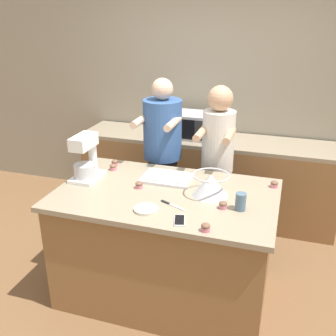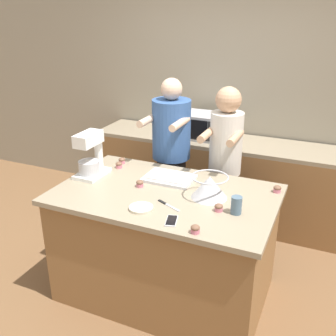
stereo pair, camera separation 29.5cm
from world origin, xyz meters
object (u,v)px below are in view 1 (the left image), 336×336
(person_left, at_px, (163,161))
(cupcake_4, at_px, (223,205))
(small_plate, at_px, (146,209))
(cupcake_3, at_px, (274,184))
(knife, at_px, (171,205))
(cupcake_5, at_px, (139,185))
(cupcake_2, at_px, (206,227))
(person_right, at_px, (217,167))
(microwave_oven, at_px, (188,125))
(cupcake_0, at_px, (115,163))
(cupcake_1, at_px, (113,167))
(baking_tray, at_px, (167,178))
(stand_mixer, at_px, (86,160))
(drinking_glass, at_px, (241,202))
(mixing_bowl, at_px, (211,184))
(cell_phone, at_px, (179,220))

(person_left, relative_size, cupcake_4, 28.16)
(small_plate, height_order, cupcake_3, cupcake_3)
(knife, xyz_separation_m, cupcake_5, (-0.32, 0.20, 0.02))
(small_plate, distance_m, cupcake_2, 0.47)
(person_right, xyz_separation_m, cupcake_3, (0.53, -0.41, 0.08))
(microwave_oven, relative_size, cupcake_0, 7.86)
(cupcake_1, distance_m, cupcake_4, 1.11)
(person_right, relative_size, cupcake_2, 27.55)
(baking_tray, bearing_deg, small_plate, -87.31)
(stand_mixer, xyz_separation_m, drinking_glass, (1.27, -0.15, -0.10))
(cupcake_0, relative_size, cupcake_5, 1.00)
(mixing_bowl, distance_m, cupcake_3, 0.54)
(person_left, xyz_separation_m, small_plate, (0.24, -1.07, 0.07))
(person_right, height_order, cupcake_5, person_right)
(person_right, bearing_deg, baking_tray, -120.79)
(person_right, relative_size, cell_phone, 10.28)
(cupcake_0, relative_size, cupcake_1, 1.00)
(cupcake_3, bearing_deg, mixing_bowl, -146.85)
(baking_tray, xyz_separation_m, cupcake_4, (0.53, -0.35, 0.01))
(stand_mixer, distance_m, baking_tray, 0.67)
(stand_mixer, bearing_deg, knife, -16.40)
(person_left, height_order, cupcake_4, person_left)
(cupcake_3, height_order, cupcake_4, same)
(mixing_bowl, xyz_separation_m, cupcake_3, (0.45, 0.29, -0.06))
(knife, xyz_separation_m, cupcake_0, (-0.70, 0.57, 0.02))
(cell_phone, bearing_deg, knife, 120.92)
(small_plate, bearing_deg, cupcake_2, -17.27)
(baking_tray, height_order, cupcake_3, cupcake_3)
(person_left, height_order, mixing_bowl, person_left)
(mixing_bowl, distance_m, baking_tray, 0.44)
(cupcake_3, bearing_deg, cupcake_4, -124.26)
(cupcake_2, xyz_separation_m, cupcake_4, (0.05, 0.33, 0.00))
(cupcake_3, bearing_deg, baking_tray, -172.15)
(knife, relative_size, cupcake_1, 3.52)
(drinking_glass, relative_size, cupcake_4, 2.12)
(cell_phone, bearing_deg, mixing_bowl, 75.63)
(cupcake_1, xyz_separation_m, cupcake_2, (0.98, -0.74, 0.00))
(drinking_glass, bearing_deg, cupcake_5, 171.75)
(person_right, xyz_separation_m, knife, (-0.15, -0.94, 0.05))
(cupcake_2, distance_m, cupcake_4, 0.33)
(person_left, relative_size, cupcake_1, 28.16)
(stand_mixer, height_order, cupcake_5, stand_mixer)
(microwave_oven, relative_size, drinking_glass, 3.70)
(cupcake_0, bearing_deg, cupcake_3, -1.67)
(stand_mixer, xyz_separation_m, mixing_bowl, (1.02, 0.01, -0.08))
(person_left, bearing_deg, cupcake_3, -21.34)
(microwave_oven, bearing_deg, baking_tray, -83.31)
(cell_phone, relative_size, cupcake_3, 2.68)
(person_left, height_order, baking_tray, person_left)
(cupcake_3, bearing_deg, drinking_glass, -114.05)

